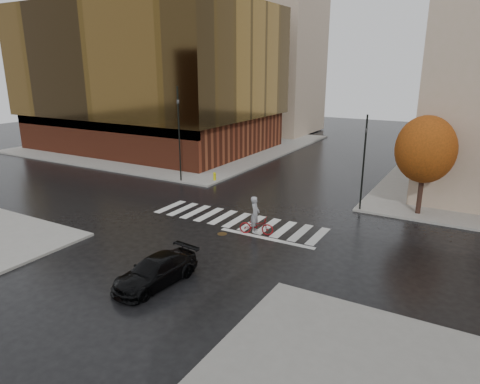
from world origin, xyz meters
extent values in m
plane|color=black|center=(0.00, 0.00, 0.00)|extent=(120.00, 120.00, 0.00)
cube|color=gray|center=(-21.00, 21.00, 0.07)|extent=(30.00, 30.00, 0.15)
cube|color=silver|center=(0.00, 0.50, 0.01)|extent=(12.00, 3.00, 0.01)
cube|color=maroon|center=(-22.00, 18.00, 2.15)|extent=(26.00, 18.00, 4.00)
cube|color=beige|center=(-22.00, 9.20, 3.65)|extent=(26.00, 0.40, 1.00)
cube|color=brown|center=(-22.00, 18.00, 10.15)|extent=(27.00, 19.00, 12.00)
cube|color=tan|center=(-16.00, 37.00, 10.15)|extent=(14.00, 12.00, 20.00)
cylinder|color=black|center=(10.00, 7.40, 1.55)|extent=(0.32, 0.32, 2.80)
ellipsoid|color=#A3430F|center=(10.00, 7.40, 4.47)|extent=(3.80, 3.80, 4.37)
imported|color=black|center=(1.04, -8.65, 0.64)|extent=(2.27, 4.56, 1.27)
imported|color=maroon|center=(2.19, -1.00, 0.54)|extent=(2.15, 1.24, 1.07)
imported|color=gray|center=(2.09, -1.00, 1.23)|extent=(0.72, 0.90, 2.18)
cylinder|color=black|center=(-9.00, 6.30, 4.11)|extent=(0.12, 0.12, 7.92)
imported|color=black|center=(-9.00, 6.30, 6.98)|extent=(0.24, 0.22, 0.99)
cylinder|color=black|center=(6.41, 6.30, 3.38)|extent=(0.12, 0.12, 6.45)
imported|color=black|center=(6.41, 6.30, 5.71)|extent=(0.15, 0.18, 0.81)
cylinder|color=#C6C30B|center=(-6.50, 7.78, 0.44)|extent=(0.23, 0.23, 0.58)
sphere|color=#C6C30B|center=(-6.50, 7.78, 0.73)|extent=(0.25, 0.25, 0.25)
cylinder|color=#4D381B|center=(0.42, -2.00, 0.01)|extent=(0.70, 0.70, 0.01)
camera|label=1|loc=(13.17, -22.02, 9.61)|focal=32.00mm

